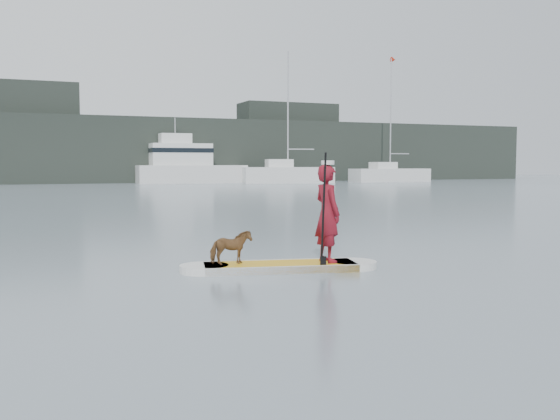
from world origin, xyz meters
name	(u,v)px	position (x,y,z in m)	size (l,w,h in m)	color
paddleboard	(280,267)	(-3.61, 2.66, 0.06)	(3.24, 1.33, 0.12)	gold
paddler	(327,213)	(-2.82, 2.49, 0.93)	(0.59, 0.39, 1.62)	maroon
white_cap	(328,163)	(-2.82, 2.49, 1.78)	(0.22, 0.22, 0.07)	silver
dog	(231,247)	(-4.40, 2.83, 0.40)	(0.30, 0.66, 0.56)	brown
paddle	(323,223)	(-3.03, 2.22, 0.80)	(0.10, 0.30, 2.00)	black
sailboat_e	(287,174)	(14.46, 45.69, 0.85)	(8.50, 4.01, 11.85)	silver
sailboat_f	(389,173)	(24.93, 45.12, 0.80)	(8.04, 2.67, 11.91)	silver
motor_yacht_a	(187,165)	(5.89, 48.77, 1.65)	(9.84, 3.24, 5.87)	silver
shore_mass	(114,150)	(0.00, 53.00, 3.00)	(90.00, 6.00, 6.00)	black
shore_building_east	(288,142)	(18.00, 54.00, 4.00)	(10.00, 4.00, 8.00)	black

